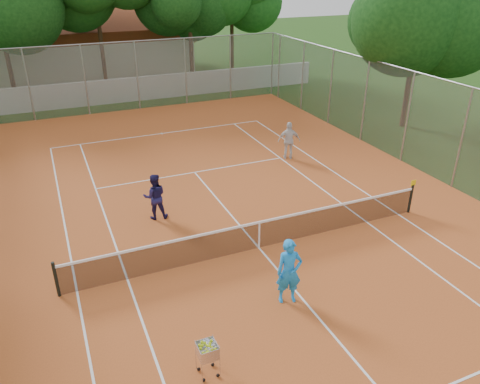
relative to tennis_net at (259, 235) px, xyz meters
name	(u,v)px	position (x,y,z in m)	size (l,w,h in m)	color
ground	(259,248)	(0.00, 0.00, -0.51)	(120.00, 120.00, 0.00)	#1A3B10
court_pad	(259,248)	(0.00, 0.00, -0.50)	(18.00, 34.00, 0.02)	#B95724
court_lines	(259,248)	(0.00, 0.00, -0.49)	(10.98, 23.78, 0.01)	white
tennis_net	(259,235)	(0.00, 0.00, 0.00)	(11.88, 0.10, 0.98)	black
perimeter_fence	(260,191)	(0.00, 0.00, 1.49)	(18.00, 34.00, 4.00)	slate
boundary_wall	(132,89)	(0.00, 19.00, 0.24)	(26.00, 0.30, 1.50)	silver
clubhouse	(79,45)	(-2.00, 29.00, 1.69)	(16.40, 9.00, 4.40)	beige
tropical_trees	(116,15)	(0.00, 22.00, 4.49)	(29.00, 19.00, 10.00)	black
player_near	(289,272)	(-0.38, -2.58, 0.43)	(0.67, 0.44, 1.83)	#1A86E1
player_far_left	(155,197)	(-2.47, 3.19, 0.33)	(0.80, 0.62, 1.65)	#1D1848
player_far_right	(289,141)	(4.45, 6.24, 0.36)	(1.00, 0.42, 1.71)	silver
ball_hopper	(208,358)	(-3.16, -4.09, -0.03)	(0.44, 0.44, 0.92)	silver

